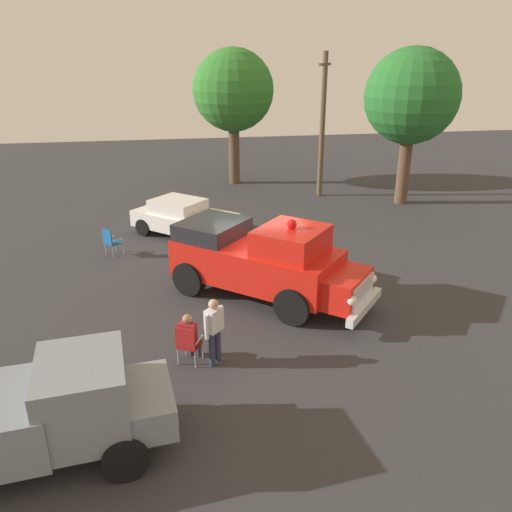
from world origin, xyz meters
TOP-DOWN VIEW (x-y plane):
  - ground_plane at (0.00, 0.00)m, footprint 60.00×60.00m
  - vintage_fire_truck at (-0.93, -0.01)m, footprint 5.54×5.92m
  - classic_hot_rod at (4.96, 2.01)m, footprint 4.32×4.46m
  - parked_pickup at (-6.70, 5.19)m, footprint 2.46×4.97m
  - lawn_chair_near_truck at (-4.14, 2.38)m, footprint 0.66×0.66m
  - lawn_chair_by_car at (3.28, 4.75)m, footprint 0.69×0.69m
  - spectator_seated at (-4.02, 2.32)m, footprint 0.64×0.58m
  - spectator_standing at (-4.21, 1.76)m, footprint 0.53×0.51m
  - oak_tree_left at (8.04, -8.57)m, footprint 4.31×4.31m
  - oak_tree_right at (13.53, -1.13)m, footprint 4.30×4.30m
  - utility_pole at (10.08, -5.05)m, footprint 1.49×1.03m

SIDE VIEW (x-z plane):
  - ground_plane at x=0.00m, z-range 0.00..0.00m
  - lawn_chair_near_truck at x=-4.14m, z-range 0.08..1.10m
  - lawn_chair_by_car at x=3.28m, z-range 0.08..1.10m
  - spectator_seated at x=-4.02m, z-range 0.05..1.34m
  - classic_hot_rod at x=4.96m, z-range 0.02..1.48m
  - spectator_standing at x=-4.21m, z-range 0.13..1.80m
  - parked_pickup at x=-6.70m, z-range 0.04..1.94m
  - vintage_fire_truck at x=-0.93m, z-range -0.10..2.49m
  - utility_pole at x=10.08m, z-range 0.14..7.07m
  - oak_tree_right at x=13.53m, z-range 1.38..8.53m
  - oak_tree_left at x=8.04m, z-range 1.38..8.54m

